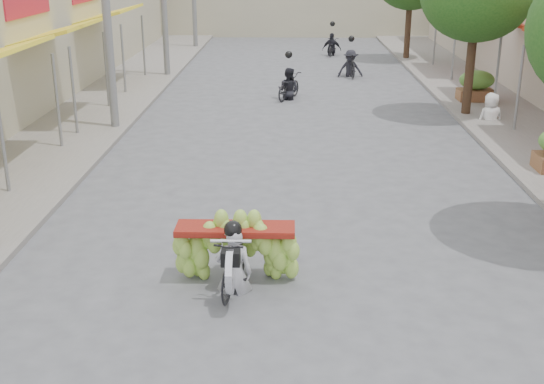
{
  "coord_description": "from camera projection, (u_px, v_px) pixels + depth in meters",
  "views": [
    {
      "loc": [
        -0.23,
        -7.55,
        5.02
      ],
      "look_at": [
        -0.52,
        3.5,
        1.1
      ],
      "focal_mm": 45.0,
      "sensor_mm": 36.0,
      "label": 1
    }
  ],
  "objects": [
    {
      "name": "bg_motorbike_c",
      "position": [
        332.0,
        39.0,
        34.3
      ],
      "size": [
        1.06,
        1.55,
        1.95
      ],
      "color": "black",
      "rests_on": "ground"
    },
    {
      "name": "bg_motorbike_a",
      "position": [
        288.0,
        78.0,
        24.19
      ],
      "size": [
        1.19,
        1.73,
        1.95
      ],
      "color": "black",
      "rests_on": "ground"
    },
    {
      "name": "produce_crate_far",
      "position": [
        476.0,
        83.0,
        23.46
      ],
      "size": [
        1.2,
        0.88,
        1.16
      ],
      "color": "brown",
      "rests_on": "ground"
    },
    {
      "name": "banana_motorbike",
      "position": [
        235.0,
        246.0,
        10.62
      ],
      "size": [
        2.2,
        1.82,
        1.97
      ],
      "color": "black",
      "rests_on": "ground"
    },
    {
      "name": "sidewalk_right",
      "position": [
        506.0,
        108.0,
        22.72
      ],
      "size": [
        4.0,
        60.0,
        0.12
      ],
      "primitive_type": "cube",
      "color": "gray",
      "rests_on": "ground"
    },
    {
      "name": "bg_motorbike_b",
      "position": [
        351.0,
        57.0,
        28.49
      ],
      "size": [
        1.11,
        1.85,
        1.95
      ],
      "color": "black",
      "rests_on": "ground"
    },
    {
      "name": "sidewalk_left",
      "position": [
        90.0,
        106.0,
        23.07
      ],
      "size": [
        4.0,
        60.0,
        0.12
      ],
      "primitive_type": "cube",
      "color": "gray",
      "rests_on": "ground"
    },
    {
      "name": "pedestrian",
      "position": [
        493.0,
        93.0,
        20.72
      ],
      "size": [
        0.89,
        0.62,
        1.65
      ],
      "rotation": [
        0.0,
        0.0,
        3.32
      ],
      "color": "white",
      "rests_on": "ground"
    },
    {
      "name": "ground",
      "position": [
        305.0,
        363.0,
        8.78
      ],
      "size": [
        120.0,
        120.0,
        0.0
      ],
      "primitive_type": "plane",
      "color": "#5D5D62",
      "rests_on": "ground"
    }
  ]
}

